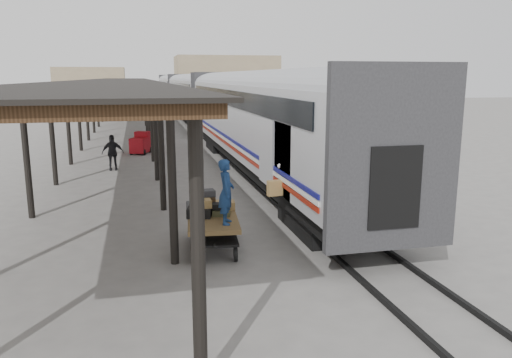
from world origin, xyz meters
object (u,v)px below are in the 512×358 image
object	(u,v)px
luggage_tug	(141,144)
pedestrian	(113,153)
baggage_cart	(213,225)
porter	(226,192)

from	to	relation	value
luggage_tug	pedestrian	xyz separation A→B (m)	(-1.33, -5.14, 0.28)
baggage_cart	luggage_tug	world-z (taller)	luggage_tug
luggage_tug	porter	xyz separation A→B (m)	(1.88, -17.80, 1.08)
porter	pedestrian	xyz separation A→B (m)	(-3.21, 12.66, -0.80)
baggage_cart	luggage_tug	distance (m)	17.23
porter	pedestrian	bearing A→B (deg)	27.91
baggage_cart	pedestrian	xyz separation A→B (m)	(-2.96, 12.01, 0.20)
baggage_cart	porter	world-z (taller)	porter
pedestrian	porter	bearing A→B (deg)	102.68
porter	luggage_tug	bearing A→B (deg)	19.71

